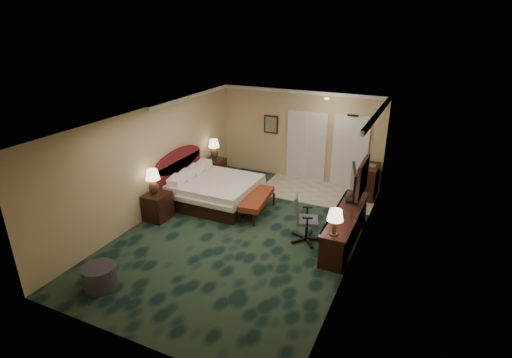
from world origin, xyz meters
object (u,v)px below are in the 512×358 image
at_px(nightstand_far, 215,170).
at_px(ottoman, 100,277).
at_px(lamp_far, 214,149).
at_px(desk, 345,227).
at_px(desk_chair, 307,218).
at_px(tv, 353,184).
at_px(lamp_near, 153,182).
at_px(bed_bench, 257,205).
at_px(bed, 216,191).
at_px(nightstand_near, 158,206).
at_px(minibar, 368,181).

bearing_deg(nightstand_far, ottoman, -82.47).
bearing_deg(lamp_far, ottoman, -82.41).
relative_size(desk, desk_chair, 2.33).
relative_size(desk, tv, 2.55).
bearing_deg(tv, desk_chair, -142.49).
xyz_separation_m(tv, desk_chair, (-0.75, -0.96, -0.57)).
bearing_deg(desk_chair, tv, 34.29).
relative_size(lamp_far, desk_chair, 0.56).
height_order(desk, desk_chair, desk_chair).
xyz_separation_m(lamp_near, bed_bench, (2.13, 1.30, -0.74)).
distance_m(lamp_far, tv, 4.58).
height_order(lamp_near, lamp_far, lamp_near).
bearing_deg(desk, lamp_near, -168.87).
bearing_deg(desk, bed, 171.03).
height_order(bed, nightstand_near, nightstand_near).
bearing_deg(nightstand_far, lamp_far, 106.37).
height_order(bed_bench, minibar, minibar).
bearing_deg(desk_chair, ottoman, -150.39).
height_order(nightstand_near, nightstand_far, nightstand_far).
bearing_deg(desk, bed_bench, 169.61).
relative_size(bed, desk, 0.81).
distance_m(bed_bench, ottoman, 4.14).
bearing_deg(desk_chair, desk, 1.90).
bearing_deg(minibar, nightstand_near, -141.74).
bearing_deg(minibar, lamp_near, -141.55).
relative_size(bed, ottoman, 3.36).
bearing_deg(lamp_far, lamp_near, -90.33).
bearing_deg(desk, nightstand_near, -169.34).
relative_size(ottoman, tv, 0.62).
height_order(bed, nightstand_far, nightstand_far).
xyz_separation_m(nightstand_near, lamp_far, (-0.01, 2.79, 0.64)).
bearing_deg(bed, bed_bench, -6.34).
height_order(lamp_near, bed_bench, lamp_near).
xyz_separation_m(lamp_far, tv, (4.39, -1.27, 0.14)).
height_order(bed, lamp_near, lamp_near).
xyz_separation_m(bed, lamp_near, (-0.87, -1.44, 0.66)).
bearing_deg(ottoman, desk, 43.14).
xyz_separation_m(bed, nightstand_near, (-0.84, -1.40, 0.01)).
distance_m(ottoman, minibar, 7.17).
distance_m(nightstand_near, minibar, 5.64).
bearing_deg(lamp_far, tv, -16.16).
bearing_deg(bed, nightstand_far, 121.81).
height_order(bed, bed_bench, bed).
distance_m(bed_bench, minibar, 3.23).
xyz_separation_m(lamp_far, desk, (4.43, -1.95, -0.61)).
height_order(lamp_far, minibar, lamp_far).
relative_size(bed_bench, desk_chair, 1.34).
height_order(lamp_far, bed_bench, lamp_far).
height_order(bed_bench, tv, tv).
xyz_separation_m(nightstand_far, desk, (4.42, -1.92, 0.03)).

